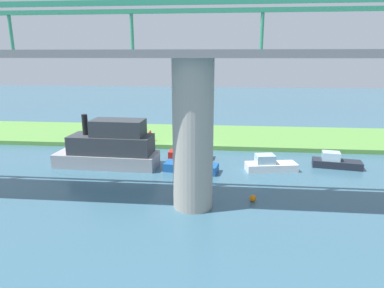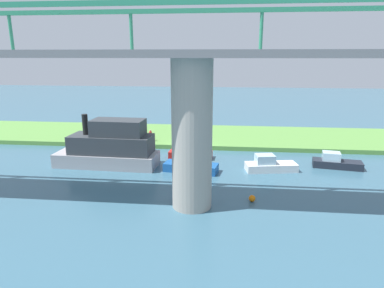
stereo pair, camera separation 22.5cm
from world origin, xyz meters
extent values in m
plane|color=#386075|center=(0.00, 0.00, 0.00)|extent=(160.00, 160.00, 0.00)
cube|color=#5B9342|center=(0.00, -6.00, 0.25)|extent=(80.00, 12.00, 0.50)
cylinder|color=#9E998E|center=(-1.76, 15.00, 5.20)|extent=(2.80, 2.80, 10.40)
cube|color=slate|center=(-1.76, 15.00, 10.65)|extent=(63.11, 4.00, 0.50)
cube|color=#2D8C66|center=(-1.76, 13.00, 13.50)|extent=(63.11, 0.30, 0.30)
cube|color=#2D8C66|center=(-1.76, 17.00, 13.50)|extent=(63.11, 0.30, 0.30)
cylinder|color=#2D8C66|center=(-6.27, 13.00, 12.20)|extent=(0.24, 0.24, 2.60)
cylinder|color=#2D8C66|center=(2.75, 13.00, 12.20)|extent=(0.24, 0.24, 2.60)
cylinder|color=#2D8C66|center=(11.76, 13.00, 12.20)|extent=(0.24, 0.24, 2.60)
cylinder|color=#2D334C|center=(5.05, -1.72, 0.78)|extent=(0.29, 0.29, 0.55)
cylinder|color=red|center=(5.05, -1.72, 1.35)|extent=(0.44, 0.44, 0.60)
sphere|color=tan|center=(5.05, -1.72, 1.77)|extent=(0.24, 0.24, 0.24)
cylinder|color=brown|center=(4.85, -0.99, 0.86)|extent=(0.20, 0.20, 0.72)
cube|color=#99999E|center=(7.54, 6.61, 0.66)|extent=(10.06, 3.69, 1.33)
cube|color=#33383D|center=(6.99, 6.63, 2.21)|extent=(8.06, 3.28, 1.77)
cube|color=#33383D|center=(6.21, 6.66, 3.87)|extent=(5.06, 2.71, 1.55)
cylinder|color=black|center=(9.52, 6.54, 4.09)|extent=(0.55, 0.55, 1.99)
cube|color=#D84C2D|center=(10.19, 6.51, 1.82)|extent=(1.84, 2.05, 0.99)
cube|color=#1E232D|center=(-14.84, 4.91, 0.35)|extent=(4.71, 2.34, 0.70)
cube|color=silver|center=(-14.25, 4.81, 1.10)|extent=(1.81, 1.54, 0.80)
cube|color=#195199|center=(-0.87, 7.49, 0.39)|extent=(5.21, 2.58, 0.77)
cube|color=silver|center=(-0.22, 7.38, 1.22)|extent=(2.00, 1.70, 0.89)
cube|color=white|center=(-8.37, 6.52, 0.37)|extent=(4.96, 2.49, 0.74)
cube|color=silver|center=(-7.75, 6.64, 1.16)|extent=(1.92, 1.63, 0.84)
cube|color=red|center=(-0.36, 3.14, 0.35)|extent=(4.62, 1.92, 0.70)
cube|color=silver|center=(0.24, 3.10, 1.10)|extent=(1.71, 1.40, 0.80)
sphere|color=orange|center=(-6.14, 13.79, 0.25)|extent=(0.50, 0.50, 0.50)
camera|label=1|loc=(-3.91, 37.55, 10.57)|focal=31.79mm
camera|label=2|loc=(-4.14, 37.53, 10.57)|focal=31.79mm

